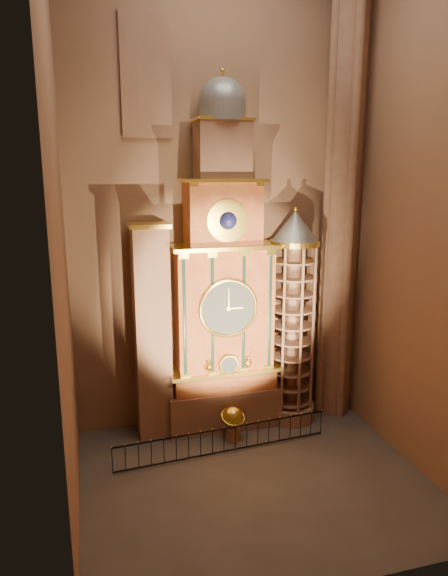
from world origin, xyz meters
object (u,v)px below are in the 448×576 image
object	(u,v)px
stair_turret	(292,320)
celestial_globe	(233,420)
astronomical_clock	(223,295)
portrait_tower	(152,332)
iron_railing	(224,440)

from	to	relation	value
stair_turret	celestial_globe	bearing A→B (deg)	-157.87
astronomical_clock	portrait_tower	world-z (taller)	astronomical_clock
stair_turret	iron_railing	distance (m)	6.69
portrait_tower	celestial_globe	bearing A→B (deg)	-26.14
iron_railing	stair_turret	bearing A→B (deg)	30.31
astronomical_clock	iron_railing	world-z (taller)	astronomical_clock
iron_railing	astronomical_clock	bearing A→B (deg)	75.87
stair_turret	portrait_tower	bearing A→B (deg)	177.67
astronomical_clock	portrait_tower	xyz separation A→B (m)	(-3.40, 0.02, -1.53)
celestial_globe	iron_railing	world-z (taller)	celestial_globe
portrait_tower	celestial_globe	world-z (taller)	portrait_tower
astronomical_clock	stair_turret	size ratio (longest dim) A/B	1.55
astronomical_clock	portrait_tower	size ratio (longest dim) A/B	1.64
celestial_globe	iron_railing	distance (m)	1.31
portrait_tower	celestial_globe	size ratio (longest dim) A/B	6.11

